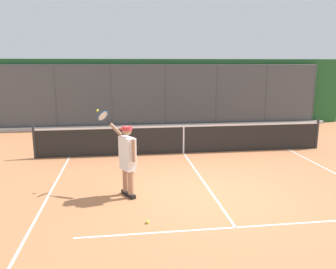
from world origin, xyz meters
TOP-DOWN VIEW (x-y plane):
  - ground_plane at (0.00, 0.00)m, footprint 60.00×60.00m
  - court_line_markings at (0.00, 1.88)m, footprint 7.68×9.97m
  - fence_backdrop at (0.00, -9.41)m, footprint 18.20×1.37m
  - tennis_net at (0.00, -3.83)m, footprint 9.86×0.09m
  - tennis_player at (1.98, -0.21)m, footprint 0.92×1.14m
  - tennis_ball_near_net at (1.63, 1.26)m, footprint 0.07×0.07m

SIDE VIEW (x-z plane):
  - ground_plane at x=0.00m, z-range 0.00..0.00m
  - court_line_markings at x=0.00m, z-range 0.00..0.01m
  - tennis_ball_near_net at x=1.63m, z-range 0.00..0.07m
  - tennis_net at x=0.00m, z-range -0.04..1.03m
  - tennis_player at x=1.98m, z-range -0.01..1.94m
  - fence_backdrop at x=0.00m, z-range -0.01..3.21m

